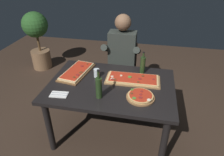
{
  "coord_description": "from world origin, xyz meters",
  "views": [
    {
      "loc": [
        0.39,
        -1.85,
        1.96
      ],
      "look_at": [
        0.0,
        0.05,
        0.79
      ],
      "focal_mm": 32.17,
      "sensor_mm": 36.0,
      "label": 1
    }
  ],
  "objects_px": {
    "seated_diner": "(121,57)",
    "diner_chair": "(122,68)",
    "pizza_rectangular_left": "(77,71)",
    "pizza_rectangular_front": "(133,79)",
    "dining_table": "(111,91)",
    "tumbler_near_camera": "(97,73)",
    "wine_bottle_dark": "(143,65)",
    "oil_bottle_amber": "(99,87)",
    "pizza_round_far": "(140,96)",
    "potted_plant_corner": "(37,36)"
  },
  "relations": [
    {
      "from": "seated_diner",
      "to": "diner_chair",
      "type": "bearing_deg",
      "value": 90.0
    },
    {
      "from": "pizza_rectangular_left",
      "to": "diner_chair",
      "type": "distance_m",
      "value": 0.87
    },
    {
      "from": "pizza_rectangular_front",
      "to": "diner_chair",
      "type": "height_order",
      "value": "diner_chair"
    },
    {
      "from": "dining_table",
      "to": "pizza_rectangular_left",
      "type": "height_order",
      "value": "pizza_rectangular_left"
    },
    {
      "from": "pizza_rectangular_front",
      "to": "tumbler_near_camera",
      "type": "xyz_separation_m",
      "value": [
        -0.43,
        0.0,
        0.03
      ]
    },
    {
      "from": "wine_bottle_dark",
      "to": "seated_diner",
      "type": "distance_m",
      "value": 0.53
    },
    {
      "from": "pizza_rectangular_front",
      "to": "pizza_rectangular_left",
      "type": "distance_m",
      "value": 0.69
    },
    {
      "from": "pizza_rectangular_left",
      "to": "wine_bottle_dark",
      "type": "bearing_deg",
      "value": 11.95
    },
    {
      "from": "tumbler_near_camera",
      "to": "diner_chair",
      "type": "height_order",
      "value": "diner_chair"
    },
    {
      "from": "tumbler_near_camera",
      "to": "pizza_rectangular_front",
      "type": "bearing_deg",
      "value": -0.65
    },
    {
      "from": "diner_chair",
      "to": "seated_diner",
      "type": "bearing_deg",
      "value": -90.0
    },
    {
      "from": "oil_bottle_amber",
      "to": "pizza_rectangular_front",
      "type": "bearing_deg",
      "value": 52.25
    },
    {
      "from": "pizza_rectangular_front",
      "to": "tumbler_near_camera",
      "type": "bearing_deg",
      "value": 179.35
    },
    {
      "from": "tumbler_near_camera",
      "to": "diner_chair",
      "type": "bearing_deg",
      "value": 74.95
    },
    {
      "from": "pizza_rectangular_front",
      "to": "seated_diner",
      "type": "bearing_deg",
      "value": 110.66
    },
    {
      "from": "pizza_rectangular_left",
      "to": "oil_bottle_amber",
      "type": "xyz_separation_m",
      "value": [
        0.39,
        -0.43,
        0.1
      ]
    },
    {
      "from": "wine_bottle_dark",
      "to": "seated_diner",
      "type": "relative_size",
      "value": 0.21
    },
    {
      "from": "pizza_rectangular_left",
      "to": "diner_chair",
      "type": "bearing_deg",
      "value": 56.47
    },
    {
      "from": "pizza_round_far",
      "to": "wine_bottle_dark",
      "type": "xyz_separation_m",
      "value": [
        -0.02,
        0.52,
        0.09
      ]
    },
    {
      "from": "pizza_round_far",
      "to": "tumbler_near_camera",
      "type": "distance_m",
      "value": 0.63
    },
    {
      "from": "potted_plant_corner",
      "to": "oil_bottle_amber",
      "type": "bearing_deg",
      "value": -45.97
    },
    {
      "from": "pizza_rectangular_front",
      "to": "diner_chair",
      "type": "xyz_separation_m",
      "value": [
        -0.23,
        0.74,
        -0.27
      ]
    },
    {
      "from": "dining_table",
      "to": "oil_bottle_amber",
      "type": "height_order",
      "value": "oil_bottle_amber"
    },
    {
      "from": "pizza_round_far",
      "to": "oil_bottle_amber",
      "type": "bearing_deg",
      "value": -170.54
    },
    {
      "from": "oil_bottle_amber",
      "to": "seated_diner",
      "type": "relative_size",
      "value": 0.24
    },
    {
      "from": "tumbler_near_camera",
      "to": "potted_plant_corner",
      "type": "distance_m",
      "value": 2.06
    },
    {
      "from": "oil_bottle_amber",
      "to": "diner_chair",
      "type": "distance_m",
      "value": 1.18
    },
    {
      "from": "wine_bottle_dark",
      "to": "pizza_round_far",
      "type": "bearing_deg",
      "value": -87.62
    },
    {
      "from": "wine_bottle_dark",
      "to": "potted_plant_corner",
      "type": "bearing_deg",
      "value": 151.02
    },
    {
      "from": "oil_bottle_amber",
      "to": "tumbler_near_camera",
      "type": "relative_size",
      "value": 3.14
    },
    {
      "from": "pizza_round_far",
      "to": "tumbler_near_camera",
      "type": "bearing_deg",
      "value": 149.54
    },
    {
      "from": "oil_bottle_amber",
      "to": "seated_diner",
      "type": "distance_m",
      "value": 1.01
    },
    {
      "from": "pizza_rectangular_left",
      "to": "wine_bottle_dark",
      "type": "relative_size",
      "value": 2.07
    },
    {
      "from": "wine_bottle_dark",
      "to": "seated_diner",
      "type": "xyz_separation_m",
      "value": [
        -0.33,
        0.41,
        -0.11
      ]
    },
    {
      "from": "pizza_round_far",
      "to": "oil_bottle_amber",
      "type": "relative_size",
      "value": 0.92
    },
    {
      "from": "oil_bottle_amber",
      "to": "tumbler_near_camera",
      "type": "height_order",
      "value": "oil_bottle_amber"
    },
    {
      "from": "wine_bottle_dark",
      "to": "diner_chair",
      "type": "distance_m",
      "value": 0.72
    },
    {
      "from": "pizza_rectangular_left",
      "to": "wine_bottle_dark",
      "type": "distance_m",
      "value": 0.81
    },
    {
      "from": "pizza_rectangular_left",
      "to": "pizza_round_far",
      "type": "height_order",
      "value": "same"
    },
    {
      "from": "dining_table",
      "to": "wine_bottle_dark",
      "type": "distance_m",
      "value": 0.5
    },
    {
      "from": "pizza_round_far",
      "to": "diner_chair",
      "type": "height_order",
      "value": "diner_chair"
    },
    {
      "from": "pizza_rectangular_front",
      "to": "diner_chair",
      "type": "distance_m",
      "value": 0.82
    },
    {
      "from": "wine_bottle_dark",
      "to": "pizza_rectangular_front",
      "type": "bearing_deg",
      "value": -113.91
    },
    {
      "from": "pizza_rectangular_front",
      "to": "oil_bottle_amber",
      "type": "height_order",
      "value": "oil_bottle_amber"
    },
    {
      "from": "dining_table",
      "to": "pizza_rectangular_front",
      "type": "distance_m",
      "value": 0.28
    },
    {
      "from": "wine_bottle_dark",
      "to": "seated_diner",
      "type": "bearing_deg",
      "value": 128.75
    },
    {
      "from": "tumbler_near_camera",
      "to": "pizza_round_far",
      "type": "bearing_deg",
      "value": -30.46
    },
    {
      "from": "pizza_rectangular_front",
      "to": "wine_bottle_dark",
      "type": "bearing_deg",
      "value": 66.09
    },
    {
      "from": "pizza_rectangular_left",
      "to": "diner_chair",
      "type": "height_order",
      "value": "diner_chair"
    },
    {
      "from": "oil_bottle_amber",
      "to": "potted_plant_corner",
      "type": "relative_size",
      "value": 0.28
    }
  ]
}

